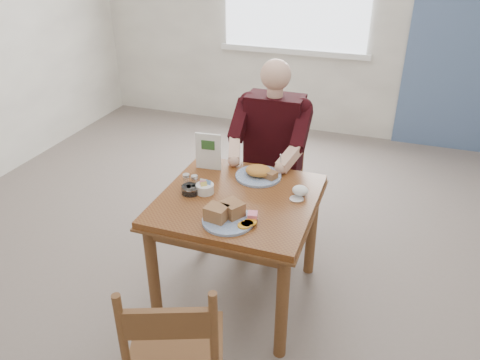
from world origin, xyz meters
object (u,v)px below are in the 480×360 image
at_px(diner, 271,142).
at_px(far_plate, 259,173).
at_px(table, 238,213).
at_px(chair_far, 273,177).
at_px(near_plate, 227,215).
at_px(chair_near, 176,354).

relative_size(diner, far_plate, 3.61).
height_order(table, chair_far, chair_far).
bearing_deg(near_plate, chair_near, -88.79).
xyz_separation_m(table, far_plate, (0.05, 0.27, 0.14)).
relative_size(table, near_plate, 2.61).
bearing_deg(near_plate, table, 97.06).
bearing_deg(table, near_plate, -82.94).
bearing_deg(near_plate, far_plate, 88.48).
bearing_deg(chair_far, table, -90.00).
relative_size(table, far_plate, 2.40).
distance_m(table, chair_near, 0.98).
distance_m(chair_far, near_plate, 1.10).
height_order(chair_far, far_plate, chair_far).
distance_m(table, diner, 0.73).
bearing_deg(diner, chair_near, -88.39).
bearing_deg(far_plate, chair_far, 95.05).
xyz_separation_m(chair_far, chair_near, (0.05, -1.76, 0.00)).
distance_m(table, near_plate, 0.30).
distance_m(diner, far_plate, 0.44).
height_order(diner, far_plate, diner).
bearing_deg(diner, far_plate, -83.91).
bearing_deg(diner, chair_far, 90.01).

